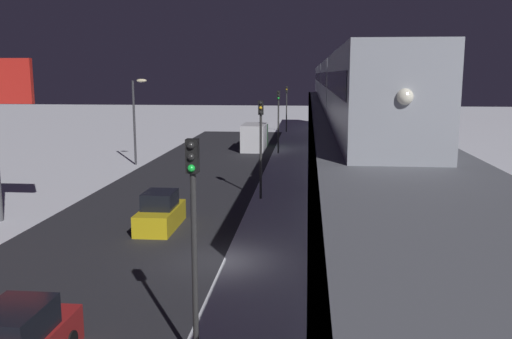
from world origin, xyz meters
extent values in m
plane|color=white|center=(0.00, 0.00, 0.00)|extent=(240.00, 240.00, 0.00)
cube|color=#28282D|center=(5.03, 0.00, 0.00)|extent=(11.00, 108.76, 0.01)
cube|color=slate|center=(-6.61, 0.00, 5.22)|extent=(5.00, 108.76, 0.80)
cube|color=#38383D|center=(-4.23, 0.00, 5.22)|extent=(0.24, 106.59, 0.80)
cylinder|color=slate|center=(-6.61, -46.61, 2.41)|extent=(1.40, 1.40, 4.82)
cylinder|color=slate|center=(-6.61, -31.07, 2.41)|extent=(1.40, 1.40, 4.82)
cylinder|color=slate|center=(-6.61, -15.54, 2.41)|extent=(1.40, 1.40, 4.82)
cylinder|color=slate|center=(-6.61, 0.00, 2.41)|extent=(1.40, 1.40, 4.82)
cube|color=#999EA8|center=(-6.61, -1.12, 7.32)|extent=(2.90, 18.00, 3.40)
cube|color=black|center=(-6.61, -1.12, 7.73)|extent=(2.94, 16.20, 0.90)
cube|color=#999EA8|center=(-6.61, -19.72, 7.32)|extent=(2.90, 18.00, 3.40)
cube|color=black|center=(-6.61, -19.72, 7.73)|extent=(2.94, 16.20, 0.90)
cube|color=#999EA8|center=(-6.61, -38.32, 7.32)|extent=(2.90, 18.00, 3.40)
cube|color=black|center=(-6.61, -38.32, 7.73)|extent=(2.94, 16.20, 0.90)
cube|color=#999EA8|center=(-6.61, -56.92, 7.32)|extent=(2.90, 18.00, 3.40)
cube|color=black|center=(-6.61, -56.92, 7.73)|extent=(2.94, 16.20, 0.90)
sphere|color=white|center=(-6.61, 7.93, 7.49)|extent=(0.44, 0.44, 0.44)
cube|color=black|center=(3.63, 9.70, 1.54)|extent=(1.58, 2.22, 0.87)
cylinder|color=black|center=(4.48, 8.27, 0.32)|extent=(0.20, 0.64, 0.64)
cube|color=gold|center=(3.63, -4.94, 0.55)|extent=(1.80, 4.25, 1.10)
cube|color=black|center=(3.63, -4.94, 1.54)|extent=(1.58, 2.04, 0.87)
cube|color=#2D6038|center=(1.63, -39.26, 1.20)|extent=(2.30, 2.20, 2.40)
cube|color=silver|center=(1.63, -35.46, 1.40)|extent=(2.40, 5.00, 2.80)
cylinder|color=#2D2D2D|center=(-1.07, 8.67, 2.75)|extent=(0.16, 0.16, 5.50)
cube|color=black|center=(-1.07, 8.67, 5.95)|extent=(0.32, 0.32, 0.90)
sphere|color=black|center=(-1.07, 8.85, 6.25)|extent=(0.20, 0.20, 0.20)
sphere|color=black|center=(-1.07, 8.85, 5.95)|extent=(0.20, 0.20, 0.20)
sphere|color=#19E53F|center=(-1.07, 8.85, 5.65)|extent=(0.20, 0.20, 0.20)
cylinder|color=#2D2D2D|center=(-1.07, -12.41, 2.75)|extent=(0.16, 0.16, 5.50)
cube|color=black|center=(-1.07, -12.41, 5.95)|extent=(0.32, 0.32, 0.90)
sphere|color=black|center=(-1.07, -12.23, 6.25)|extent=(0.20, 0.20, 0.20)
sphere|color=yellow|center=(-1.07, -12.23, 5.95)|extent=(0.20, 0.20, 0.20)
sphere|color=black|center=(-1.07, -12.23, 5.65)|extent=(0.20, 0.20, 0.20)
cylinder|color=#2D2D2D|center=(-1.07, -33.50, 2.75)|extent=(0.16, 0.16, 5.50)
cube|color=black|center=(-1.07, -33.50, 5.95)|extent=(0.32, 0.32, 0.90)
sphere|color=black|center=(-1.07, -33.32, 6.25)|extent=(0.20, 0.20, 0.20)
sphere|color=black|center=(-1.07, -33.32, 5.95)|extent=(0.20, 0.20, 0.20)
sphere|color=#19E53F|center=(-1.07, -33.32, 5.65)|extent=(0.20, 0.20, 0.20)
cylinder|color=#2D2D2D|center=(-1.07, -54.59, 2.75)|extent=(0.16, 0.16, 5.50)
cube|color=black|center=(-1.07, -54.59, 5.95)|extent=(0.32, 0.32, 0.90)
sphere|color=black|center=(-1.07, -54.41, 6.25)|extent=(0.20, 0.20, 0.20)
sphere|color=yellow|center=(-1.07, -54.41, 5.95)|extent=(0.20, 0.20, 0.20)
sphere|color=black|center=(-1.07, -54.41, 5.65)|extent=(0.20, 0.20, 0.20)
cylinder|color=#38383D|center=(11.33, -25.00, 3.75)|extent=(0.20, 0.20, 7.50)
ellipsoid|color=#F4E5B2|center=(10.53, -25.00, 7.50)|extent=(0.90, 0.44, 0.30)
camera|label=1|loc=(-4.08, 22.77, 8.08)|focal=38.65mm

